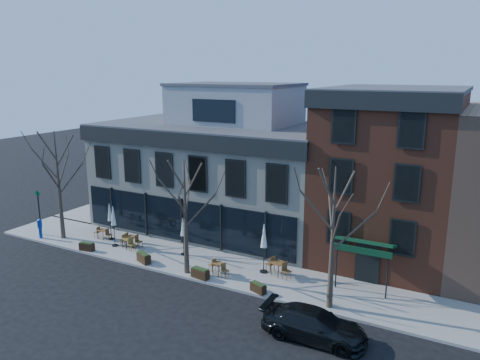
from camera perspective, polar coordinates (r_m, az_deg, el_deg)
The scene contains 24 objects.
ground at distance 33.93m, azimuth -6.91°, elevation -7.93°, with size 120.00×120.00×0.00m, color black.
sidewalk_front at distance 30.56m, azimuth -4.20°, elevation -10.17°, with size 33.50×4.70×0.15m, color gray.
sidewalk_side at distance 45.12m, azimuth -14.27°, elevation -2.77°, with size 4.50×12.00×0.15m, color gray.
corner_building at distance 36.63m, azimuth -2.47°, elevation 1.45°, with size 18.39×10.39×11.10m.
red_brick_building at distance 31.87m, azimuth 17.84°, elevation 0.71°, with size 8.20×11.78×11.18m.
tree_corner at distance 36.00m, azimuth -21.23°, elevation -0.44°, with size 3.93×3.98×7.92m.
tree_mid at distance 28.02m, azimuth -6.66°, elevation -4.31°, with size 3.50×3.55×7.04m.
tree_right at distance 24.18m, azimuth 11.24°, elevation -6.80°, with size 3.72×3.77×7.48m.
sign_pole at distance 37.88m, azimuth -23.29°, elevation -3.38°, with size 0.50×0.10×3.40m.
parked_sedan at distance 22.92m, azimuth 9.03°, elevation -17.01°, with size 2.01×4.94×1.43m, color black.
call_box at distance 37.43m, azimuth -23.19°, elevation -5.37°, with size 0.30×0.30×1.50m.
cafe_set_0 at distance 35.87m, azimuth -16.38°, elevation -6.23°, with size 1.56×0.64×0.82m.
cafe_set_1 at distance 33.89m, azimuth -13.07°, elevation -7.13°, with size 1.69×0.70×0.89m.
cafe_set_2 at distance 33.59m, azimuth -13.53°, elevation -7.35°, with size 1.69×0.94×0.87m.
cafe_set_4 at distance 28.76m, azimuth -2.61°, elevation -10.59°, with size 1.65×0.89×0.85m.
cafe_set_5 at distance 28.65m, azimuth 4.70°, elevation -10.54°, with size 1.94×1.18×1.01m.
umbrella_0 at distance 35.11m, azimuth -15.59°, elevation -4.03°, with size 0.44×0.44×2.72m.
umbrella_1 at distance 33.70m, azimuth -15.19°, elevation -4.47°, with size 0.47×0.47×2.93m.
umbrella_2 at distance 31.35m, azimuth -6.98°, elevation -5.95°, with size 0.41×0.41×2.55m.
umbrella_4 at distance 28.39m, azimuth 2.94°, elevation -7.12°, with size 0.49×0.49×3.09m.
planter_0 at distance 33.98m, azimuth -18.17°, elevation -7.70°, with size 1.09×0.55×0.58m.
planter_1 at distance 31.04m, azimuth -11.66°, elevation -9.26°, with size 1.22×0.85×0.64m.
planter_2 at distance 28.38m, azimuth -4.87°, elevation -11.25°, with size 1.16×0.58×0.62m.
planter_3 at distance 26.67m, azimuth 2.24°, elevation -12.98°, with size 1.05×0.70×0.54m.
Camera 1 is at (18.44, -25.73, 12.20)m, focal length 35.00 mm.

